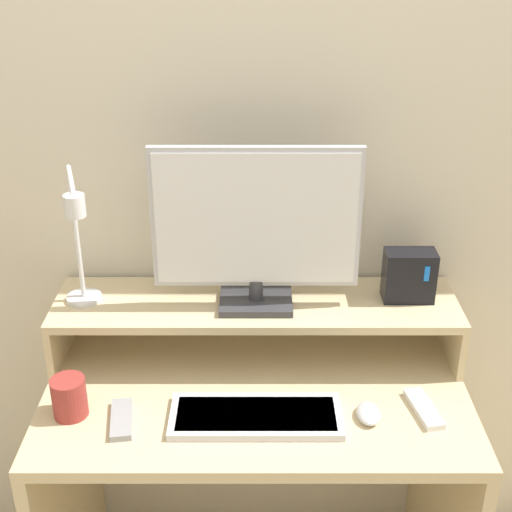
{
  "coord_description": "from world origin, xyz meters",
  "views": [
    {
      "loc": [
        0.0,
        -1.16,
        1.84
      ],
      "look_at": [
        0.0,
        0.33,
        1.12
      ],
      "focal_mm": 50.0,
      "sensor_mm": 36.0,
      "label": 1
    }
  ],
  "objects_px": {
    "mouse": "(368,413)",
    "remote_secondary": "(423,409)",
    "keyboard": "(257,416)",
    "mug": "(69,397)",
    "monitor": "(257,226)",
    "desk_lamp": "(78,244)",
    "remote_control": "(121,419)",
    "router_dock": "(409,276)"
  },
  "relations": [
    {
      "from": "router_dock",
      "to": "remote_control",
      "type": "xyz_separation_m",
      "value": [
        -0.71,
        -0.3,
        -0.22
      ]
    },
    {
      "from": "desk_lamp",
      "to": "router_dock",
      "type": "xyz_separation_m",
      "value": [
        0.82,
        0.09,
        -0.13
      ]
    },
    {
      "from": "mouse",
      "to": "remote_secondary",
      "type": "distance_m",
      "value": 0.14
    },
    {
      "from": "keyboard",
      "to": "remote_control",
      "type": "relative_size",
      "value": 2.77
    },
    {
      "from": "mouse",
      "to": "mug",
      "type": "height_order",
      "value": "mug"
    },
    {
      "from": "desk_lamp",
      "to": "router_dock",
      "type": "height_order",
      "value": "desk_lamp"
    },
    {
      "from": "keyboard",
      "to": "mug",
      "type": "height_order",
      "value": "mug"
    },
    {
      "from": "remote_control",
      "to": "mug",
      "type": "distance_m",
      "value": 0.13
    },
    {
      "from": "remote_control",
      "to": "mug",
      "type": "xyz_separation_m",
      "value": [
        -0.12,
        0.03,
        0.04
      ]
    },
    {
      "from": "keyboard",
      "to": "mouse",
      "type": "bearing_deg",
      "value": 1.34
    },
    {
      "from": "monitor",
      "to": "keyboard",
      "type": "distance_m",
      "value": 0.46
    },
    {
      "from": "router_dock",
      "to": "keyboard",
      "type": "height_order",
      "value": "router_dock"
    },
    {
      "from": "mug",
      "to": "mouse",
      "type": "bearing_deg",
      "value": -1.12
    },
    {
      "from": "mouse",
      "to": "remote_control",
      "type": "relative_size",
      "value": 0.59
    },
    {
      "from": "mug",
      "to": "remote_control",
      "type": "bearing_deg",
      "value": -13.27
    },
    {
      "from": "keyboard",
      "to": "remote_secondary",
      "type": "relative_size",
      "value": 2.64
    },
    {
      "from": "desk_lamp",
      "to": "mug",
      "type": "distance_m",
      "value": 0.36
    },
    {
      "from": "router_dock",
      "to": "mouse",
      "type": "distance_m",
      "value": 0.38
    },
    {
      "from": "monitor",
      "to": "router_dock",
      "type": "distance_m",
      "value": 0.42
    },
    {
      "from": "keyboard",
      "to": "remote_control",
      "type": "bearing_deg",
      "value": -178.32
    },
    {
      "from": "desk_lamp",
      "to": "remote_control",
      "type": "distance_m",
      "value": 0.43
    },
    {
      "from": "monitor",
      "to": "mouse",
      "type": "xyz_separation_m",
      "value": [
        0.26,
        -0.26,
        -0.37
      ]
    },
    {
      "from": "desk_lamp",
      "to": "mug",
      "type": "relative_size",
      "value": 3.76
    },
    {
      "from": "monitor",
      "to": "remote_control",
      "type": "bearing_deg",
      "value": -139.16
    },
    {
      "from": "remote_secondary",
      "to": "mug",
      "type": "xyz_separation_m",
      "value": [
        -0.84,
        -0.01,
        0.04
      ]
    },
    {
      "from": "remote_secondary",
      "to": "mug",
      "type": "distance_m",
      "value": 0.84
    },
    {
      "from": "monitor",
      "to": "mug",
      "type": "height_order",
      "value": "monitor"
    },
    {
      "from": "mouse",
      "to": "mug",
      "type": "xyz_separation_m",
      "value": [
        -0.71,
        0.01,
        0.04
      ]
    },
    {
      "from": "monitor",
      "to": "keyboard",
      "type": "xyz_separation_m",
      "value": [
        0.0,
        -0.27,
        -0.37
      ]
    },
    {
      "from": "router_dock",
      "to": "keyboard",
      "type": "relative_size",
      "value": 0.34
    },
    {
      "from": "remote_control",
      "to": "mug",
      "type": "relative_size",
      "value": 1.48
    },
    {
      "from": "router_dock",
      "to": "mouse",
      "type": "relative_size",
      "value": 1.58
    },
    {
      "from": "mouse",
      "to": "monitor",
      "type": "bearing_deg",
      "value": 135.45
    },
    {
      "from": "keyboard",
      "to": "remote_control",
      "type": "xyz_separation_m",
      "value": [
        -0.32,
        -0.01,
        -0.0
      ]
    },
    {
      "from": "mouse",
      "to": "mug",
      "type": "relative_size",
      "value": 0.88
    },
    {
      "from": "desk_lamp",
      "to": "monitor",
      "type": "bearing_deg",
      "value": 7.4
    },
    {
      "from": "monitor",
      "to": "mug",
      "type": "xyz_separation_m",
      "value": [
        -0.44,
        -0.25,
        -0.33
      ]
    },
    {
      "from": "monitor",
      "to": "desk_lamp",
      "type": "bearing_deg",
      "value": -172.6
    },
    {
      "from": "monitor",
      "to": "remote_control",
      "type": "xyz_separation_m",
      "value": [
        -0.32,
        -0.28,
        -0.37
      ]
    },
    {
      "from": "monitor",
      "to": "mouse",
      "type": "height_order",
      "value": "monitor"
    },
    {
      "from": "monitor",
      "to": "desk_lamp",
      "type": "distance_m",
      "value": 0.43
    },
    {
      "from": "remote_control",
      "to": "remote_secondary",
      "type": "height_order",
      "value": "same"
    }
  ]
}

